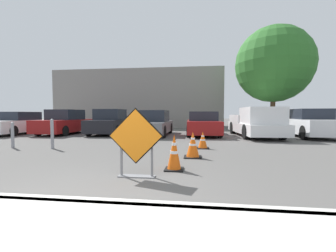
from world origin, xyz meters
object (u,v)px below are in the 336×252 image
(traffic_cone_second, at_px, (193,145))
(bollard_nearest, at_px, (52,133))
(parked_car_second, at_px, (65,123))
(parked_car_third, at_px, (110,123))
(traffic_cone_nearest, at_px, (174,153))
(parked_car_sixth, at_px, (311,124))
(road_closed_sign, at_px, (136,141))
(parked_car_nearest, at_px, (19,124))
(pickup_truck, at_px, (256,124))
(traffic_cone_third, at_px, (203,140))
(bollard_second, at_px, (13,134))
(parked_car_fourth, at_px, (154,124))
(parked_car_fifth, at_px, (203,124))

(traffic_cone_second, xyz_separation_m, bollard_nearest, (-5.12, 1.03, 0.21))
(parked_car_second, xyz_separation_m, parked_car_third, (2.87, 0.24, 0.01))
(traffic_cone_nearest, relative_size, parked_car_sixth, 0.20)
(road_closed_sign, distance_m, traffic_cone_nearest, 1.04)
(parked_car_nearest, height_order, bollard_nearest, parked_car_nearest)
(parked_car_sixth, bearing_deg, pickup_truck, 5.48)
(road_closed_sign, xyz_separation_m, traffic_cone_nearest, (0.70, 0.69, -0.33))
(parked_car_third, xyz_separation_m, bollard_nearest, (0.12, -5.91, -0.13))
(traffic_cone_third, distance_m, parked_car_nearest, 12.21)
(traffic_cone_nearest, relative_size, traffic_cone_third, 1.30)
(traffic_cone_third, distance_m, parked_car_sixth, 7.53)
(pickup_truck, distance_m, bollard_second, 11.38)
(traffic_cone_third, relative_size, parked_car_fourth, 0.14)
(parked_car_second, relative_size, bollard_second, 4.42)
(parked_car_nearest, xyz_separation_m, parked_car_second, (2.87, 0.41, 0.05))
(traffic_cone_third, bearing_deg, bollard_second, -174.19)
(bollard_second, bearing_deg, bollard_nearest, 0.00)
(parked_car_fourth, height_order, pickup_truck, pickup_truck)
(traffic_cone_nearest, height_order, parked_car_fourth, parked_car_fourth)
(traffic_cone_second, bearing_deg, parked_car_sixth, 45.81)
(parked_car_nearest, height_order, parked_car_third, parked_car_third)
(road_closed_sign, distance_m, bollard_nearest, 5.17)
(parked_car_third, distance_m, pickup_truck, 8.65)
(traffic_cone_third, relative_size, pickup_truck, 0.11)
(parked_car_fifth, distance_m, parked_car_sixth, 5.77)
(parked_car_fifth, distance_m, bollard_nearest, 8.14)
(parked_car_sixth, bearing_deg, bollard_nearest, 27.81)
(traffic_cone_third, relative_size, parked_car_nearest, 0.14)
(traffic_cone_third, relative_size, parked_car_third, 0.15)
(parked_car_third, bearing_deg, traffic_cone_third, 135.45)
(parked_car_third, distance_m, parked_car_fourth, 2.89)
(parked_car_fourth, bearing_deg, parked_car_second, 0.07)
(parked_car_third, height_order, bollard_nearest, parked_car_third)
(traffic_cone_second, bearing_deg, traffic_cone_third, 79.05)
(traffic_cone_third, bearing_deg, road_closed_sign, -109.96)
(parked_car_fifth, height_order, bollard_second, parked_car_fifth)
(pickup_truck, bearing_deg, parked_car_third, -6.74)
(parked_car_fifth, bearing_deg, traffic_cone_third, 86.77)
(parked_car_fourth, bearing_deg, traffic_cone_second, 110.60)
(traffic_cone_nearest, bearing_deg, parked_car_sixth, 50.08)
(parked_car_nearest, bearing_deg, parked_car_third, -174.26)
(bollard_nearest, distance_m, bollard_second, 1.60)
(pickup_truck, xyz_separation_m, parked_car_sixth, (2.86, 0.15, -0.01))
(parked_car_sixth, xyz_separation_m, bollard_nearest, (-11.36, -5.38, -0.14))
(parked_car_fifth, bearing_deg, bollard_second, 37.69)
(parked_car_nearest, distance_m, parked_car_fourth, 8.62)
(parked_car_third, relative_size, bollard_second, 4.26)
(road_closed_sign, height_order, bollard_second, road_closed_sign)
(parked_car_fourth, relative_size, parked_car_sixth, 1.11)
(parked_car_fifth, relative_size, bollard_second, 4.45)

